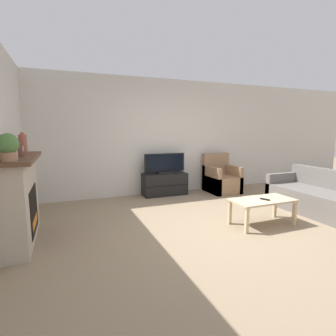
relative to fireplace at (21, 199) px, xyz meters
name	(u,v)px	position (x,y,z in m)	size (l,w,h in m)	color
ground_plane	(216,227)	(2.75, -0.56, -0.60)	(24.00, 24.00, 0.00)	#89755B
wall_back	(161,137)	(2.75, 1.96, 0.75)	(12.00, 0.06, 2.70)	beige
fireplace	(21,199)	(0.00, 0.00, 0.00)	(0.41, 1.58, 1.18)	#B7A893
mantel_vase_left	(12,151)	(0.02, -0.47, 0.68)	(0.12, 0.12, 0.23)	beige
mantel_vase_centre_left	(17,149)	(0.02, -0.12, 0.67)	(0.14, 0.14, 0.22)	#512D23
mantel_vase_right	(23,143)	(0.02, 0.47, 0.72)	(0.11, 0.11, 0.31)	#994C3D
mantel_clock	(20,150)	(0.02, 0.16, 0.65)	(0.08, 0.11, 0.15)	brown
potted_plant	(8,146)	(0.02, -0.67, 0.75)	(0.23, 0.23, 0.31)	#936B4C
tv_stand	(165,184)	(2.74, 1.69, -0.34)	(1.03, 0.41, 0.52)	black
tv	(165,164)	(2.74, 1.68, 0.13)	(0.98, 0.18, 0.46)	black
armchair	(221,180)	(4.15, 1.48, -0.30)	(0.70, 0.76, 0.94)	#937051
coffee_table	(262,203)	(3.49, -0.72, -0.24)	(1.02, 0.51, 0.42)	#CCB289
remote	(265,199)	(3.50, -0.76, -0.17)	(0.10, 0.15, 0.02)	black
couch	(327,200)	(4.92, -0.76, -0.33)	(0.87, 2.07, 0.78)	#66605B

